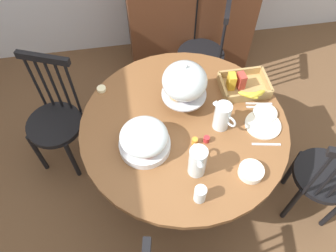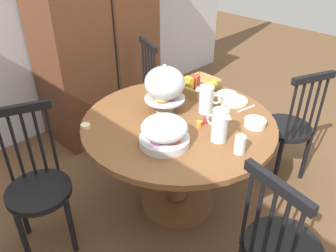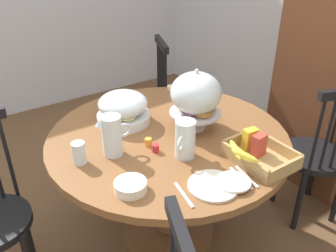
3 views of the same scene
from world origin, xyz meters
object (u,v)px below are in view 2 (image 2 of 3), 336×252
Objects in this scene: wooden_armoire at (96,32)px; milk_pitcher at (219,127)px; cereal_basket at (198,85)px; butter_dish at (85,126)px; windsor_chair_near_window at (38,189)px; windsor_chair_by_cabinet at (280,250)px; pastry_stand_with_dome at (165,85)px; orange_juice_pitcher at (206,101)px; windsor_chair_facing_door at (288,129)px; windsor_chair_far_side at (136,99)px; fruit_platter_covered at (164,132)px; cereal_bowl at (255,123)px; china_plate_small at (227,94)px; china_plate_large at (232,101)px; drinking_glass at (240,145)px; dining_table at (178,145)px.

wooden_armoire reaches higher than milk_pitcher.
cereal_basket is 0.94m from butter_dish.
windsor_chair_near_window is 1.45m from windsor_chair_by_cabinet.
pastry_stand_with_dome is 0.30m from orange_juice_pitcher.
windsor_chair_near_window is at bearing 156.60° from windsor_chair_facing_door.
fruit_platter_covered is (-0.61, -1.00, 0.37)m from windsor_chair_far_side.
cereal_bowl is (-0.14, -0.60, -0.02)m from cereal_basket.
windsor_chair_far_side is 6.96× the size of cereal_bowl.
china_plate_large is at bearing -116.25° from china_plate_small.
fruit_platter_covered is 5.00× the size of butter_dish.
cereal_bowl is (-0.02, -1.75, -0.22)m from wooden_armoire.
wooden_armoire is 2.01× the size of windsor_chair_facing_door.
windsor_chair_near_window is 3.25× the size of fruit_platter_covered.
cereal_basket is at bearing 77.17° from cereal_bowl.
cereal_basket is at bearing 57.30° from drinking_glass.
windsor_chair_far_side reaches higher than china_plate_large.
pastry_stand_with_dome is 0.58m from butter_dish.
windsor_chair_near_window is 1.18m from milk_pitcher.
drinking_glass is (-0.31, -0.10, 0.03)m from cereal_bowl.
windsor_chair_facing_door is 3.09× the size of cereal_basket.
china_plate_small is (0.04, 0.08, 0.01)m from china_plate_large.
milk_pitcher is 1.47× the size of cereal_bowl.
pastry_stand_with_dome is 5.73× the size of butter_dish.
windsor_chair_by_cabinet is 6.96× the size of cereal_bowl.
fruit_platter_covered is at bearing -170.52° from orange_juice_pitcher.
pastry_stand_with_dome is at bearing 147.41° from windsor_chair_facing_door.
cereal_basket is at bearing 126.36° from windsor_chair_facing_door.
dining_table is at bearing 167.06° from orange_juice_pitcher.
windsor_chair_by_cabinet is 1.00× the size of windsor_chair_facing_door.
orange_juice_pitcher is at bearing 63.75° from windsor_chair_by_cabinet.
china_plate_small is at bearing 60.60° from cereal_bowl.
windsor_chair_far_side is at bearing 31.41° from butter_dish.
milk_pitcher is at bearing 176.66° from windsor_chair_facing_door.
windsor_chair_near_window and windsor_chair_far_side have the same top height.
wooden_armoire is at bearing 69.00° from fruit_platter_covered.
pastry_stand_with_dome reaches higher than windsor_chair_near_window.
cereal_basket reaches higher than china_plate_large.
pastry_stand_with_dome is (0.89, -0.21, 0.48)m from windsor_chair_near_window.
fruit_platter_covered is at bearing -154.09° from cereal_basket.
windsor_chair_facing_door is at bearing -26.73° from orange_juice_pitcher.
china_plate_small is at bearing -79.63° from windsor_chair_far_side.
pastry_stand_with_dome reaches higher than cereal_bowl.
windsor_chair_far_side is 4.43× the size of china_plate_large.
drinking_glass is at bearing -105.01° from windsor_chair_far_side.
dining_table is at bearing 127.17° from cereal_bowl.
wooden_armoire is 6.20× the size of cereal_basket.
windsor_chair_near_window reaches higher than orange_juice_pitcher.
drinking_glass reaches higher than cereal_bowl.
milk_pitcher is at bearing -100.38° from wooden_armoire.
windsor_chair_facing_door reaches higher than butter_dish.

